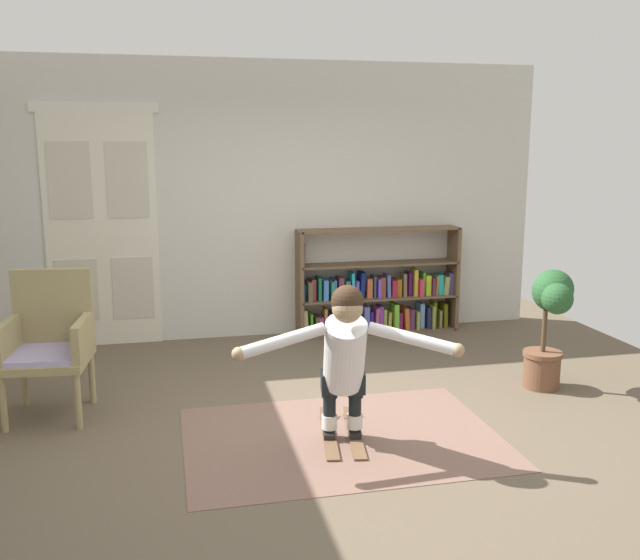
# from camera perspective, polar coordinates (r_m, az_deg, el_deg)

# --- Properties ---
(ground_plane) EXTENTS (7.20, 7.20, 0.00)m
(ground_plane) POSITION_cam_1_polar(r_m,az_deg,el_deg) (5.29, 0.05, -11.73)
(ground_plane) COLOR brown
(back_wall) EXTENTS (6.00, 0.10, 2.90)m
(back_wall) POSITION_cam_1_polar(r_m,az_deg,el_deg) (7.46, -4.39, 6.46)
(back_wall) COLOR beige
(back_wall) RESTS_ON ground
(double_door) EXTENTS (1.22, 0.05, 2.45)m
(double_door) POSITION_cam_1_polar(r_m,az_deg,el_deg) (7.37, -17.42, 4.20)
(double_door) COLOR silver
(double_door) RESTS_ON ground
(rug) EXTENTS (2.22, 1.59, 0.01)m
(rug) POSITION_cam_1_polar(r_m,az_deg,el_deg) (5.07, 1.81, -12.74)
(rug) COLOR #7B5C4F
(rug) RESTS_ON ground
(bookshelf) EXTENTS (1.79, 0.30, 1.15)m
(bookshelf) POSITION_cam_1_polar(r_m,az_deg,el_deg) (7.67, 4.63, -1.16)
(bookshelf) COLOR brown
(bookshelf) RESTS_ON ground
(wicker_chair) EXTENTS (0.66, 0.66, 1.10)m
(wicker_chair) POSITION_cam_1_polar(r_m,az_deg,el_deg) (5.70, -21.29, -4.62)
(wicker_chair) COLOR #9C8D5E
(wicker_chair) RESTS_ON ground
(potted_plant) EXTENTS (0.43, 0.49, 1.01)m
(potted_plant) POSITION_cam_1_polar(r_m,az_deg,el_deg) (6.19, 18.32, -2.57)
(potted_plant) COLOR brown
(potted_plant) RESTS_ON ground
(skis_pair) EXTENTS (0.39, 0.82, 0.07)m
(skis_pair) POSITION_cam_1_polar(r_m,az_deg,el_deg) (5.09, 1.78, -12.41)
(skis_pair) COLOR brown
(skis_pair) RESTS_ON rug
(person_skier) EXTENTS (1.46, 0.72, 1.10)m
(person_skier) POSITION_cam_1_polar(r_m,az_deg,el_deg) (4.67, 2.05, -5.92)
(person_skier) COLOR white
(person_skier) RESTS_ON skis_pair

